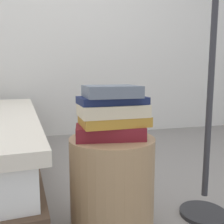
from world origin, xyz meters
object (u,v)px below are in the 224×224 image
object	(u,v)px
book_ochre	(114,120)
book_cream	(113,110)
side_table	(112,185)
book_navy	(111,100)
book_slate	(111,91)
book_maroon	(110,132)

from	to	relation	value
book_ochre	book_cream	distance (m)	0.05
side_table	book_navy	xyz separation A→B (m)	(-0.00, -0.00, 0.39)
book_cream	book_navy	bearing A→B (deg)	130.82
book_cream	book_slate	distance (m)	0.08
book_slate	book_ochre	bearing A→B (deg)	39.81
book_cream	book_navy	xyz separation A→B (m)	(-0.00, 0.00, 0.04)
book_navy	book_maroon	bearing A→B (deg)	-163.86
book_maroon	book_cream	distance (m)	0.10
side_table	book_navy	bearing A→B (deg)	-131.77
book_maroon	book_cream	bearing A→B (deg)	0.88
side_table	book_ochre	xyz separation A→B (m)	(0.01, 0.00, 0.30)
side_table	book_slate	distance (m)	0.43
book_navy	book_slate	distance (m)	0.04
side_table	book_cream	world-z (taller)	book_cream
book_cream	book_navy	size ratio (longest dim) A/B	0.99
side_table	book_maroon	distance (m)	0.25
book_maroon	book_ochre	xyz separation A→B (m)	(0.02, 0.01, 0.05)
book_ochre	book_slate	xyz separation A→B (m)	(-0.01, -0.01, 0.13)
book_maroon	book_cream	xyz separation A→B (m)	(0.01, -0.00, 0.10)
side_table	book_cream	distance (m)	0.35
book_ochre	book_navy	world-z (taller)	book_navy
book_cream	book_navy	distance (m)	0.04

